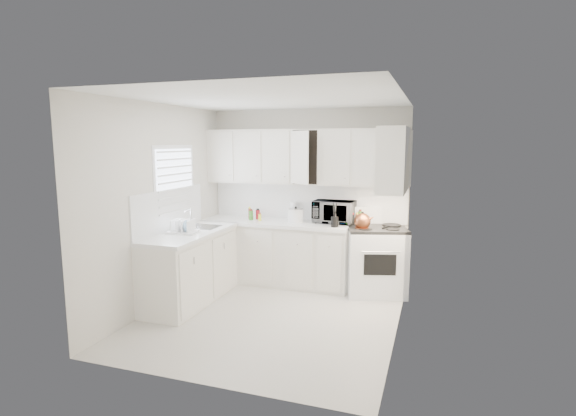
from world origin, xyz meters
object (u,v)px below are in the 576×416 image
at_px(rice_cooker, 296,214).
at_px(microwave, 335,209).
at_px(tea_kettle, 362,220).
at_px(stove, 376,251).
at_px(utensil_crock, 335,215).
at_px(dish_rack, 182,225).

bearing_deg(rice_cooker, microwave, 27.29).
bearing_deg(tea_kettle, stove, 41.73).
distance_m(stove, utensil_crock, 0.78).
height_order(tea_kettle, dish_rack, tea_kettle).
distance_m(rice_cooker, utensil_crock, 0.66).
xyz_separation_m(stove, microwave, (-0.64, 0.16, 0.54)).
relative_size(stove, utensil_crock, 3.50).
distance_m(utensil_crock, dish_rack, 2.05).
xyz_separation_m(tea_kettle, microwave, (-0.46, 0.32, 0.08)).
xyz_separation_m(microwave, dish_rack, (-1.70, -1.36, -0.10)).
xyz_separation_m(rice_cooker, utensil_crock, (0.63, -0.19, 0.06)).
distance_m(stove, dish_rack, 2.67).
xyz_separation_m(stove, dish_rack, (-2.34, -1.20, 0.45)).
relative_size(tea_kettle, dish_rack, 0.75).
bearing_deg(microwave, tea_kettle, -31.47).
height_order(stove, tea_kettle, stove).
xyz_separation_m(microwave, rice_cooker, (-0.55, -0.14, -0.08)).
height_order(microwave, dish_rack, microwave).
bearing_deg(utensil_crock, stove, 16.54).
bearing_deg(utensil_crock, rice_cooker, 163.21).
bearing_deg(tea_kettle, dish_rack, -154.26).
relative_size(stove, microwave, 2.06).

